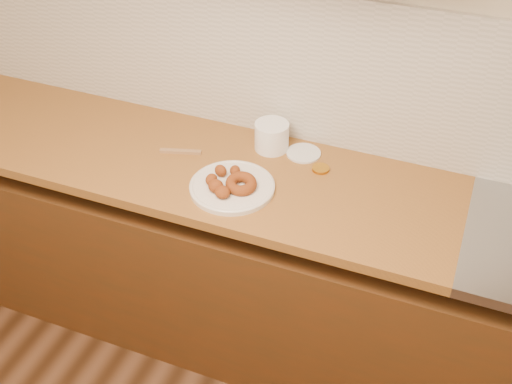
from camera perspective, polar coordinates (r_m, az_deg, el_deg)
wall_back at (r=2.33m, az=8.93°, el=13.30°), size 4.00×0.02×2.70m
base_cabinet at (r=2.65m, az=5.20°, el=-8.63°), size 3.60×0.60×0.77m
butcher_block at (r=2.52m, az=-8.38°, el=3.10°), size 2.30×0.62×0.04m
backsplash at (r=2.38m, az=8.50°, el=9.93°), size 3.60×0.02×0.60m
donut_plate at (r=2.30m, az=-2.14°, el=0.44°), size 0.31×0.31×0.02m
ring_donut at (r=2.27m, az=-1.34°, el=0.75°), size 0.16×0.16×0.05m
fried_dough_chunks at (r=2.27m, az=-3.22°, el=0.92°), size 0.13×0.20×0.05m
plastic_tub at (r=2.48m, az=1.40°, el=4.98°), size 0.16×0.16×0.11m
tub_lid at (r=2.48m, az=4.25°, el=3.46°), size 0.14×0.14×0.01m
brass_jar_lid at (r=2.40m, az=5.77°, el=2.07°), size 0.07×0.07×0.01m
wooden_utensil at (r=2.50m, az=-6.73°, el=3.59°), size 0.16×0.06×0.01m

